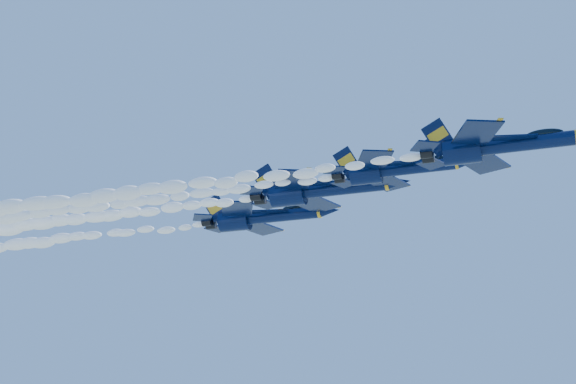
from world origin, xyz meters
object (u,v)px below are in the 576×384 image
(jet_second, at_px, (395,169))
(jet_fourth, at_px, (262,217))
(jet_third, at_px, (319,190))
(jet_lead, at_px, (498,146))

(jet_second, distance_m, jet_fourth, 23.19)
(jet_fourth, bearing_deg, jet_second, -33.34)
(jet_second, xyz_separation_m, jet_third, (-9.58, 4.81, 0.42))
(jet_second, height_order, jet_third, jet_third)
(jet_lead, xyz_separation_m, jet_fourth, (-30.50, 26.37, 4.90))
(jet_lead, height_order, jet_second, jet_second)
(jet_lead, height_order, jet_fourth, jet_fourth)
(jet_second, bearing_deg, jet_lead, -50.76)
(jet_second, bearing_deg, jet_third, 153.35)
(jet_second, bearing_deg, jet_fourth, 146.66)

